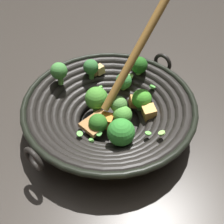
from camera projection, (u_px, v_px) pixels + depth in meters
ground_plane at (110, 125)px, 0.69m from camera, size 4.00×4.00×0.00m
wok at (110, 109)px, 0.65m from camera, size 0.40×0.40×0.27m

